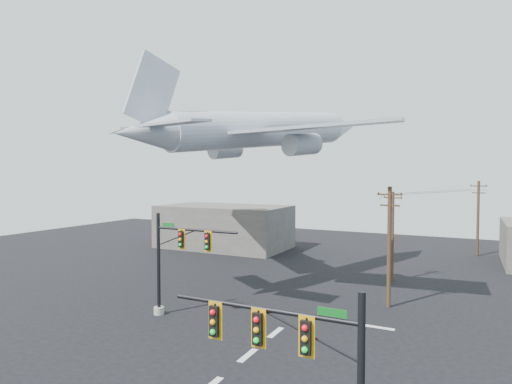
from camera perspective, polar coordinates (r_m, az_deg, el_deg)
The scene contains 9 objects.
lane_markings at distance 27.57m, azimuth 0.24°, elevation -19.96°, with size 14.00×21.20×0.01m.
signal_mast_near at distance 15.01m, azimuth 6.74°, elevation -23.46°, with size 7.14×0.76×6.95m.
signal_mast_far at distance 32.15m, azimuth -10.91°, elevation -9.18°, with size 7.10×0.84×7.61m.
utility_pole_a at distance 35.35m, azimuth 17.34°, elevation -6.68°, with size 1.91×0.32×9.54m.
utility_pole_b at distance 43.91m, azimuth 17.73°, elevation -5.44°, with size 1.78×0.30×8.80m.
utility_pole_c at distance 61.75m, azimuth 27.49°, elevation -2.95°, with size 1.98×0.33×9.64m.
power_lines at distance 48.38m, azimuth 22.08°, elevation -0.11°, with size 9.43×27.02×0.07m.
airliner at distance 40.45m, azimuth 0.89°, elevation 8.22°, with size 26.85×29.14×7.78m.
building_left at distance 61.60m, azimuth -4.28°, elevation -4.61°, with size 18.00×10.00×6.00m, color #625D56.
Camera 1 is at (11.26, -17.54, 10.49)m, focal length 30.00 mm.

